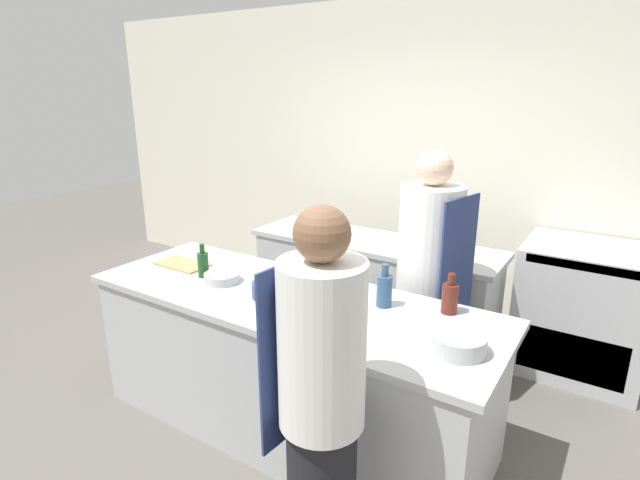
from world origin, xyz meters
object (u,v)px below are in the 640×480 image
object	(u,v)px
bowl_ceramic_blue	(459,343)
cup	(344,304)
bowl_mixing_large	(274,289)
bottle_olive_oil	(318,323)
oven_range	(581,310)
bottle_wine	(384,290)
bowl_prep_small	(222,277)
chef_at_stove	(428,283)
chef_at_prep_near	(321,406)
bottle_cooking_oil	(450,297)
bottle_vinegar	(203,264)

from	to	relation	value
bowl_ceramic_blue	cup	distance (m)	0.67
bowl_mixing_large	bowl_ceramic_blue	bearing A→B (deg)	-2.21
bottle_olive_oil	cup	world-z (taller)	bottle_olive_oil
oven_range	bowl_ceramic_blue	bearing A→B (deg)	-101.54
bottle_wine	bowl_prep_small	bearing A→B (deg)	-167.27
bowl_prep_small	chef_at_stove	bearing A→B (deg)	36.91
chef_at_prep_near	bottle_cooking_oil	world-z (taller)	chef_at_prep_near
oven_range	chef_at_stove	world-z (taller)	chef_at_stove
bowl_mixing_large	oven_range	bearing A→B (deg)	50.10
bottle_cooking_oil	bowl_ceramic_blue	world-z (taller)	bottle_cooking_oil
chef_at_prep_near	bowl_ceramic_blue	size ratio (longest dim) A/B	6.63
oven_range	bowl_ceramic_blue	size ratio (longest dim) A/B	3.87
bottle_wine	bowl_ceramic_blue	xyz separation A→B (m)	(0.51, -0.27, -0.05)
chef_at_prep_near	bowl_prep_small	world-z (taller)	chef_at_prep_near
bottle_olive_oil	bowl_mixing_large	xyz separation A→B (m)	(-0.51, 0.31, -0.06)
bowl_prep_small	bowl_ceramic_blue	distance (m)	1.51
chef_at_prep_near	bowl_ceramic_blue	xyz separation A→B (m)	(0.35, 0.62, 0.10)
chef_at_stove	bowl_mixing_large	world-z (taller)	chef_at_stove
oven_range	cup	world-z (taller)	cup
bottle_olive_oil	bottle_cooking_oil	size ratio (longest dim) A/B	1.13
chef_at_stove	bowl_mixing_large	xyz separation A→B (m)	(-0.64, -0.78, 0.09)
bottle_olive_oil	bowl_ceramic_blue	world-z (taller)	bottle_olive_oil
bottle_cooking_oil	cup	distance (m)	0.57
bottle_olive_oil	bowl_ceramic_blue	size ratio (longest dim) A/B	1.01
chef_at_prep_near	bowl_mixing_large	size ratio (longest dim) A/B	6.51
bottle_wine	chef_at_prep_near	bearing A→B (deg)	-79.85
bottle_vinegar	chef_at_stove	bearing A→B (deg)	32.96
bowl_mixing_large	bowl_ceramic_blue	distance (m)	1.10
bottle_vinegar	oven_range	bearing A→B (deg)	40.74
oven_range	bowl_prep_small	xyz separation A→B (m)	(-1.88, -1.76, 0.43)
bowl_mixing_large	chef_at_stove	bearing A→B (deg)	50.90
bottle_vinegar	bottle_olive_oil	bearing A→B (deg)	-16.27
bottle_vinegar	cup	world-z (taller)	bottle_vinegar
chef_at_prep_near	chef_at_stove	xyz separation A→B (m)	(-0.12, 1.45, 0.01)
bottle_olive_oil	bottle_vinegar	size ratio (longest dim) A/B	1.16
bowl_mixing_large	bowl_prep_small	bearing A→B (deg)	-179.89
bottle_wine	bowl_ceramic_blue	size ratio (longest dim) A/B	0.98
bottle_vinegar	bowl_ceramic_blue	distance (m)	1.68
bottle_vinegar	bowl_mixing_large	world-z (taller)	bottle_vinegar
chef_at_stove	cup	xyz separation A→B (m)	(-0.20, -0.74, 0.09)
chef_at_prep_near	bottle_olive_oil	distance (m)	0.45
bowl_prep_small	bowl_ceramic_blue	world-z (taller)	bowl_ceramic_blue
chef_at_prep_near	bottle_wine	bearing A→B (deg)	14.44
bowl_prep_small	chef_at_prep_near	bearing A→B (deg)	-29.69
bowl_prep_small	cup	distance (m)	0.85
bottle_wine	cup	distance (m)	0.24
bottle_wine	bottle_cooking_oil	xyz separation A→B (m)	(0.33, 0.11, -0.01)
bottle_vinegar	bowl_prep_small	xyz separation A→B (m)	(0.16, -0.00, -0.06)
bowl_mixing_large	bowl_ceramic_blue	world-z (taller)	bowl_ceramic_blue
oven_range	cup	xyz separation A→B (m)	(-1.03, -1.72, 0.45)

